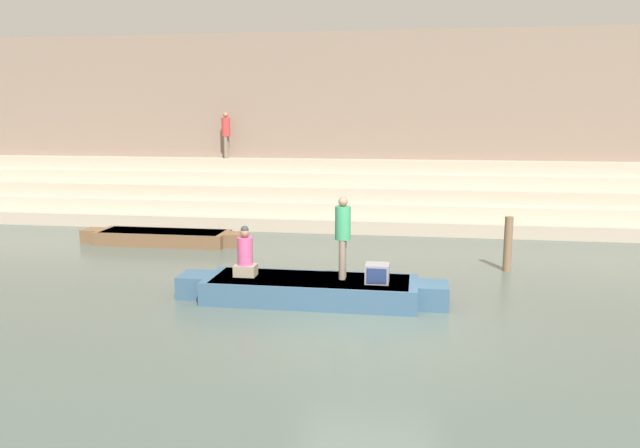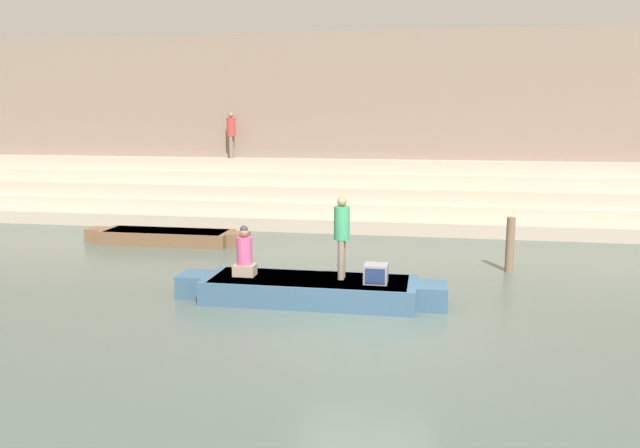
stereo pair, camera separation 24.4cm
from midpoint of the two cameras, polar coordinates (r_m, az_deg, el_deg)
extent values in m
plane|color=#47544C|center=(11.17, 3.85, -9.34)|extent=(120.00, 120.00, 0.00)
cube|color=tan|center=(21.18, 6.36, 0.45)|extent=(36.00, 3.78, 0.42)
cube|color=#B2A28D|center=(21.49, 6.43, 1.71)|extent=(36.00, 3.03, 0.42)
cube|color=tan|center=(21.81, 6.50, 2.94)|extent=(36.00, 2.27, 0.42)
cube|color=#B2A28D|center=(22.14, 6.56, 4.13)|extent=(36.00, 1.51, 0.42)
cube|color=tan|center=(22.48, 6.63, 5.29)|extent=(36.00, 0.76, 0.42)
cube|color=#7F6B5B|center=(23.39, 6.80, 8.99)|extent=(34.20, 1.20, 6.64)
cube|color=#4C4037|center=(23.02, 6.58, 1.43)|extent=(34.20, 0.12, 0.60)
cube|color=#33516B|center=(12.54, -1.42, -6.04)|extent=(4.23, 1.39, 0.46)
cube|color=#993328|center=(12.49, -1.42, -5.13)|extent=(3.89, 1.29, 0.05)
cube|color=#33516B|center=(12.35, 9.73, -6.44)|extent=(0.59, 0.76, 0.46)
cube|color=#33516B|center=(13.18, -11.84, -5.47)|extent=(0.59, 0.76, 0.46)
cylinder|color=olive|center=(13.38, -3.49, -4.45)|extent=(2.78, 0.04, 0.04)
cylinder|color=#756656|center=(12.50, 1.57, -3.12)|extent=(0.13, 0.13, 0.79)
cylinder|color=#756656|center=(12.33, 1.47, -3.30)|extent=(0.13, 0.13, 0.79)
cylinder|color=#338456|center=(12.27, 1.54, 0.10)|extent=(0.31, 0.31, 0.66)
sphere|color=#8C664C|center=(12.20, 1.54, 2.06)|extent=(0.19, 0.19, 0.19)
cube|color=gray|center=(12.77, -7.37, -4.22)|extent=(0.44, 0.34, 0.23)
cylinder|color=#C64C7F|center=(12.68, -7.41, -2.48)|extent=(0.31, 0.31, 0.56)
sphere|color=#8C664C|center=(12.60, -7.45, -0.81)|extent=(0.19, 0.19, 0.19)
sphere|color=#333338|center=(12.59, -7.46, -0.52)|extent=(0.16, 0.16, 0.16)
cube|color=slate|center=(12.19, 4.68, -4.51)|extent=(0.46, 0.42, 0.37)
cube|color=navy|center=(11.98, 4.60, -4.77)|extent=(0.38, 0.02, 0.29)
cube|color=brown|center=(18.59, -14.51, -1.20)|extent=(3.80, 1.14, 0.38)
cube|color=#993328|center=(18.56, -14.53, -0.70)|extent=(3.49, 1.04, 0.05)
cube|color=brown|center=(17.85, -8.12, -1.44)|extent=(0.53, 0.63, 0.38)
cube|color=brown|center=(19.55, -20.34, -0.97)|extent=(0.53, 0.63, 0.38)
cylinder|color=brown|center=(15.46, 16.38, -1.76)|extent=(0.20, 0.20, 1.31)
cylinder|color=#756656|center=(23.62, -8.79, 6.96)|extent=(0.13, 0.13, 0.81)
cylinder|color=#756656|center=(23.45, -8.92, 6.93)|extent=(0.13, 0.13, 0.81)
cylinder|color=#B23333|center=(23.51, -8.90, 8.76)|extent=(0.32, 0.32, 0.68)
sphere|color=#8C664C|center=(23.50, -8.93, 9.82)|extent=(0.19, 0.19, 0.19)
camera|label=1|loc=(0.12, -90.52, -0.09)|focal=35.00mm
camera|label=2|loc=(0.12, 89.48, 0.09)|focal=35.00mm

